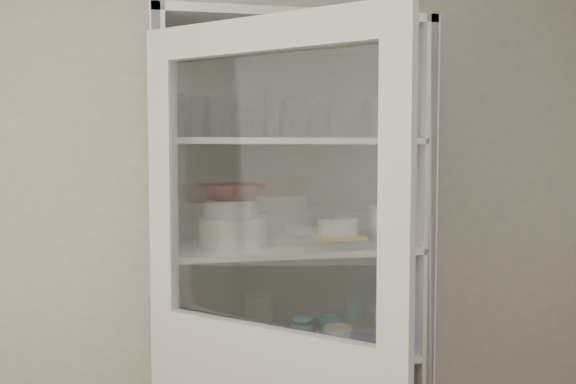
{
  "coord_description": "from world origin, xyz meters",
  "views": [
    {
      "loc": [
        -0.31,
        -1.09,
        1.62
      ],
      "look_at": [
        0.2,
        1.27,
        1.46
      ],
      "focal_mm": 40.0,
      "sensor_mm": 36.0,
      "label": 1
    }
  ],
  "objects_px": {
    "pantry_cabinet": "(285,322)",
    "yellow_trivet": "(338,236)",
    "mug_teal": "(330,328)",
    "glass_platter": "(338,240)",
    "white_canister": "(194,332)",
    "measuring_cups": "(268,350)",
    "mug_blue": "(392,330)",
    "plate_stack_front": "(232,232)",
    "terracotta_bowl": "(231,192)",
    "white_ramekin": "(338,226)",
    "cream_bowl": "(231,208)",
    "grey_bowl_stack": "(386,222)",
    "goblet_3": "(371,118)",
    "teal_jar": "(303,331)",
    "goblet_2": "(292,115)",
    "goblet_1": "(264,116)",
    "goblet_0": "(177,113)",
    "plate_stack_back": "(238,227)",
    "mug_white": "(338,340)"
  },
  "relations": [
    {
      "from": "mug_white",
      "to": "measuring_cups",
      "type": "xyz_separation_m",
      "value": [
        -0.26,
        0.02,
        -0.03
      ]
    },
    {
      "from": "plate_stack_front",
      "to": "yellow_trivet",
      "type": "distance_m",
      "value": 0.41
    },
    {
      "from": "yellow_trivet",
      "to": "white_ramekin",
      "type": "height_order",
      "value": "white_ramekin"
    },
    {
      "from": "grey_bowl_stack",
      "to": "measuring_cups",
      "type": "height_order",
      "value": "grey_bowl_stack"
    },
    {
      "from": "pantry_cabinet",
      "to": "terracotta_bowl",
      "type": "bearing_deg",
      "value": -158.05
    },
    {
      "from": "terracotta_bowl",
      "to": "yellow_trivet",
      "type": "bearing_deg",
      "value": 1.23
    },
    {
      "from": "pantry_cabinet",
      "to": "goblet_1",
      "type": "relative_size",
      "value": 11.86
    },
    {
      "from": "pantry_cabinet",
      "to": "glass_platter",
      "type": "relative_size",
      "value": 6.01
    },
    {
      "from": "pantry_cabinet",
      "to": "mug_teal",
      "type": "height_order",
      "value": "pantry_cabinet"
    },
    {
      "from": "measuring_cups",
      "to": "yellow_trivet",
      "type": "bearing_deg",
      "value": 13.66
    },
    {
      "from": "goblet_3",
      "to": "measuring_cups",
      "type": "distance_m",
      "value": 1.0
    },
    {
      "from": "goblet_2",
      "to": "terracotta_bowl",
      "type": "bearing_deg",
      "value": -150.51
    },
    {
      "from": "pantry_cabinet",
      "to": "plate_stack_back",
      "type": "bearing_deg",
      "value": 162.54
    },
    {
      "from": "glass_platter",
      "to": "mug_blue",
      "type": "height_order",
      "value": "glass_platter"
    },
    {
      "from": "plate_stack_back",
      "to": "goblet_0",
      "type": "bearing_deg",
      "value": -167.82
    },
    {
      "from": "goblet_1",
      "to": "mug_teal",
      "type": "distance_m",
      "value": 0.88
    },
    {
      "from": "goblet_1",
      "to": "teal_jar",
      "type": "bearing_deg",
      "value": -20.73
    },
    {
      "from": "cream_bowl",
      "to": "mug_white",
      "type": "height_order",
      "value": "cream_bowl"
    },
    {
      "from": "cream_bowl",
      "to": "mug_blue",
      "type": "bearing_deg",
      "value": -1.18
    },
    {
      "from": "goblet_3",
      "to": "terracotta_bowl",
      "type": "bearing_deg",
      "value": -166.57
    },
    {
      "from": "plate_stack_front",
      "to": "mug_blue",
      "type": "bearing_deg",
      "value": -1.18
    },
    {
      "from": "pantry_cabinet",
      "to": "white_canister",
      "type": "distance_m",
      "value": 0.35
    },
    {
      "from": "goblet_1",
      "to": "mug_blue",
      "type": "height_order",
      "value": "goblet_1"
    },
    {
      "from": "pantry_cabinet",
      "to": "yellow_trivet",
      "type": "relative_size",
      "value": 12.3
    },
    {
      "from": "goblet_3",
      "to": "grey_bowl_stack",
      "type": "xyz_separation_m",
      "value": [
        0.04,
        -0.08,
        -0.42
      ]
    },
    {
      "from": "white_ramekin",
      "to": "mug_white",
      "type": "xyz_separation_m",
      "value": [
        -0.02,
        -0.09,
        -0.41
      ]
    },
    {
      "from": "pantry_cabinet",
      "to": "cream_bowl",
      "type": "relative_size",
      "value": 10.44
    },
    {
      "from": "goblet_0",
      "to": "plate_stack_back",
      "type": "relative_size",
      "value": 0.84
    },
    {
      "from": "goblet_1",
      "to": "mug_white",
      "type": "xyz_separation_m",
      "value": [
        0.25,
        -0.18,
        -0.84
      ]
    },
    {
      "from": "goblet_0",
      "to": "mug_blue",
      "type": "distance_m",
      "value": 1.18
    },
    {
      "from": "plate_stack_front",
      "to": "measuring_cups",
      "type": "distance_m",
      "value": 0.46
    },
    {
      "from": "grey_bowl_stack",
      "to": "teal_jar",
      "type": "height_order",
      "value": "grey_bowl_stack"
    },
    {
      "from": "goblet_0",
      "to": "measuring_cups",
      "type": "xyz_separation_m",
      "value": [
        0.31,
        -0.15,
        -0.87
      ]
    },
    {
      "from": "goblet_2",
      "to": "terracotta_bowl",
      "type": "height_order",
      "value": "goblet_2"
    },
    {
      "from": "mug_teal",
      "to": "white_canister",
      "type": "relative_size",
      "value": 0.77
    },
    {
      "from": "cream_bowl",
      "to": "measuring_cups",
      "type": "bearing_deg",
      "value": -26.01
    },
    {
      "from": "goblet_3",
      "to": "teal_jar",
      "type": "bearing_deg",
      "value": -163.19
    },
    {
      "from": "plate_stack_front",
      "to": "grey_bowl_stack",
      "type": "xyz_separation_m",
      "value": [
        0.62,
        0.06,
        0.01
      ]
    },
    {
      "from": "white_ramekin",
      "to": "mug_blue",
      "type": "height_order",
      "value": "white_ramekin"
    },
    {
      "from": "measuring_cups",
      "to": "mug_blue",
      "type": "bearing_deg",
      "value": 5.41
    },
    {
      "from": "pantry_cabinet",
      "to": "goblet_3",
      "type": "height_order",
      "value": "pantry_cabinet"
    },
    {
      "from": "goblet_0",
      "to": "mug_white",
      "type": "relative_size",
      "value": 1.74
    },
    {
      "from": "yellow_trivet",
      "to": "grey_bowl_stack",
      "type": "bearing_deg",
      "value": 12.39
    },
    {
      "from": "plate_stack_front",
      "to": "measuring_cups",
      "type": "xyz_separation_m",
      "value": [
        0.12,
        -0.06,
        -0.44
      ]
    },
    {
      "from": "mug_teal",
      "to": "glass_platter",
      "type": "bearing_deg",
      "value": -62.14
    },
    {
      "from": "pantry_cabinet",
      "to": "terracotta_bowl",
      "type": "distance_m",
      "value": 0.58
    },
    {
      "from": "plate_stack_front",
      "to": "glass_platter",
      "type": "xyz_separation_m",
      "value": [
        0.41,
        0.01,
        -0.05
      ]
    },
    {
      "from": "goblet_2",
      "to": "mug_teal",
      "type": "bearing_deg",
      "value": -23.36
    },
    {
      "from": "goblet_1",
      "to": "terracotta_bowl",
      "type": "distance_m",
      "value": 0.33
    },
    {
      "from": "cream_bowl",
      "to": "mug_teal",
      "type": "xyz_separation_m",
      "value": [
        0.4,
        0.09,
        -0.5
      ]
    }
  ]
}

